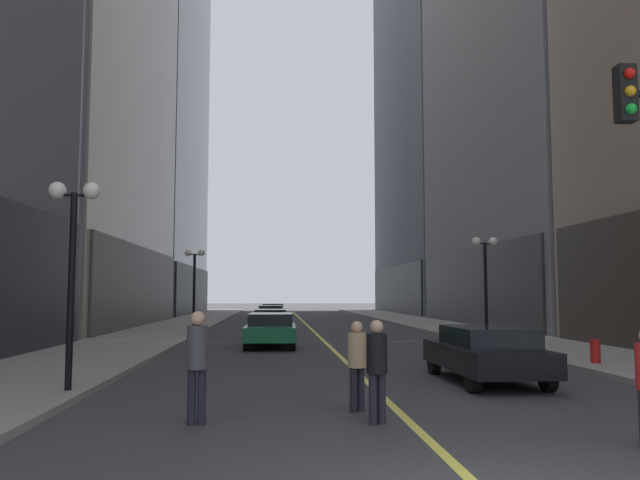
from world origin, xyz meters
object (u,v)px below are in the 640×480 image
object	(u,v)px
car_yellow	(271,321)
car_blue	(272,311)
street_lamp_left_near	(73,238)
street_lamp_right_mid	(485,265)
car_white	(271,314)
pedestrian_in_black_coat	(377,363)
car_black	(486,352)
fire_hydrant_right	(595,354)
car_green	(271,329)
street_lamp_left_far	(194,272)
pedestrian_with_orange_bag	(197,358)
pedestrian_in_tan_trench	(357,359)

from	to	relation	value
car_yellow	car_blue	bearing A→B (deg)	90.00
street_lamp_left_near	street_lamp_right_mid	size ratio (longest dim) A/B	1.00
car_white	pedestrian_in_black_coat	world-z (taller)	pedestrian_in_black_coat
car_black	fire_hydrant_right	world-z (taller)	car_black
car_green	street_lamp_left_far	world-z (taller)	street_lamp_left_far
car_black	car_blue	size ratio (longest dim) A/B	0.96
car_green	pedestrian_in_black_coat	bearing A→B (deg)	-83.18
street_lamp_right_mid	car_green	bearing A→B (deg)	179.30
car_white	street_lamp_left_near	world-z (taller)	street_lamp_left_near
car_green	pedestrian_with_orange_bag	world-z (taller)	pedestrian_with_orange_bag
street_lamp_left_near	car_green	bearing A→B (deg)	71.39
car_black	pedestrian_in_tan_trench	size ratio (longest dim) A/B	2.82
pedestrian_in_black_coat	street_lamp_left_near	xyz separation A→B (m)	(-5.85, 3.06, 2.28)
street_lamp_right_mid	car_yellow	bearing A→B (deg)	142.80
car_yellow	pedestrian_in_black_coat	bearing A→B (deg)	-85.18
car_green	pedestrian_in_black_coat	world-z (taller)	pedestrian_in_black_coat
car_black	fire_hydrant_right	bearing A→B (deg)	32.97
car_blue	street_lamp_left_far	size ratio (longest dim) A/B	1.06
pedestrian_in_tan_trench	fire_hydrant_right	bearing A→B (deg)	38.61
street_lamp_left_near	fire_hydrant_right	world-z (taller)	street_lamp_left_near
car_yellow	pedestrian_with_orange_bag	distance (m)	21.48
street_lamp_left_far	car_blue	bearing A→B (deg)	76.56
car_blue	street_lamp_right_mid	bearing A→B (deg)	-70.63
street_lamp_right_mid	pedestrian_in_black_coat	bearing A→B (deg)	-114.93
car_blue	fire_hydrant_right	xyz separation A→B (m)	(9.28, -32.71, -0.32)
car_yellow	street_lamp_left_far	world-z (taller)	street_lamp_left_far
car_white	pedestrian_in_black_coat	distance (m)	32.50
car_black	pedestrian_in_black_coat	bearing A→B (deg)	-126.39
car_blue	car_green	bearing A→B (deg)	-89.95
street_lamp_left_near	street_lamp_left_far	size ratio (longest dim) A/B	1.00
pedestrian_in_black_coat	car_black	bearing A→B (deg)	53.61
pedestrian_in_black_coat	car_white	bearing A→B (deg)	93.33
car_blue	pedestrian_in_black_coat	bearing A→B (deg)	-87.39
car_yellow	pedestrian_in_tan_trench	world-z (taller)	pedestrian_in_tan_trench
car_blue	street_lamp_left_near	distance (m)	37.17
car_blue	pedestrian_in_black_coat	distance (m)	39.97
car_black	street_lamp_left_near	xyz separation A→B (m)	(-9.21, -1.51, 2.54)
car_black	pedestrian_in_tan_trench	bearing A→B (deg)	-135.84
street_lamp_left_far	fire_hydrant_right	world-z (taller)	street_lamp_left_far
pedestrian_in_black_coat	pedestrian_in_tan_trench	bearing A→B (deg)	99.11
car_black	street_lamp_right_mid	size ratio (longest dim) A/B	1.02
car_green	fire_hydrant_right	bearing A→B (deg)	-40.28
car_black	car_white	world-z (taller)	same
pedestrian_with_orange_bag	car_blue	bearing A→B (deg)	88.43
pedestrian_in_tan_trench	pedestrian_with_orange_bag	distance (m)	2.90
car_black	car_blue	distance (m)	35.74
car_green	pedestrian_in_tan_trench	xyz separation A→B (m)	(1.62, -13.94, 0.21)
car_green	street_lamp_left_near	distance (m)	12.92
street_lamp_right_mid	pedestrian_with_orange_bag	bearing A→B (deg)	-123.72
street_lamp_right_mid	fire_hydrant_right	distance (m)	8.26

